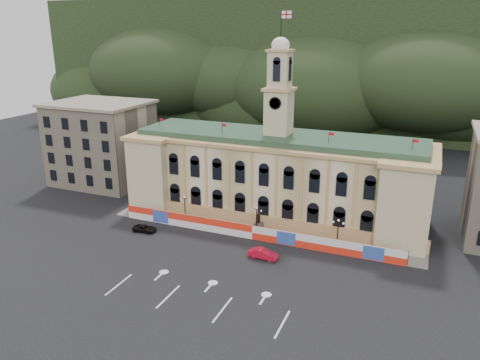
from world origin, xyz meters
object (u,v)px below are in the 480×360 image
at_px(statue, 258,226).
at_px(black_suv, 145,228).
at_px(lamp_center, 257,218).
at_px(red_sedan, 263,254).

xyz_separation_m(statue, black_suv, (-18.68, -7.34, -0.60)).
relative_size(statue, lamp_center, 0.72).
distance_m(statue, lamp_center, 2.14).
bearing_deg(black_suv, statue, -74.46).
xyz_separation_m(lamp_center, red_sedan, (4.06, -7.82, -2.31)).
bearing_deg(red_sedan, lamp_center, 28.86).
relative_size(statue, black_suv, 0.84).
relative_size(lamp_center, red_sedan, 1.10).
bearing_deg(statue, lamp_center, -90.00).
bearing_deg(red_sedan, black_suv, 87.73).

